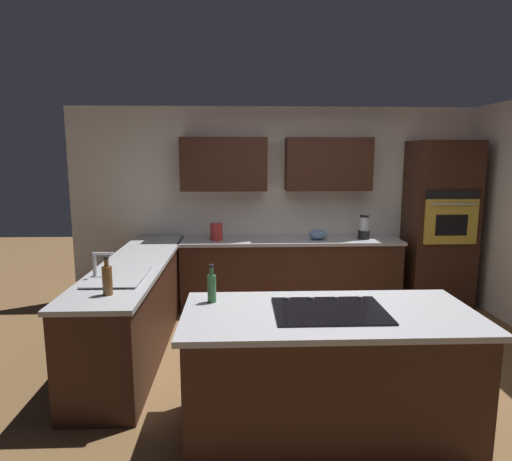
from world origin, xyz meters
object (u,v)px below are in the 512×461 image
at_px(blender, 364,229).
at_px(sink_unit, 117,276).
at_px(wall_oven, 439,225).
at_px(dish_soap_bottle, 107,279).
at_px(mixing_bowl, 318,234).
at_px(oil_bottle, 212,287).
at_px(kettle, 216,232).
at_px(cooktop, 330,310).

bearing_deg(blender, sink_unit, 33.30).
xyz_separation_m(wall_oven, sink_unit, (3.68, 1.79, -0.16)).
distance_m(wall_oven, blender, 1.00).
bearing_deg(sink_unit, blender, -146.70).
bearing_deg(dish_soap_bottle, blender, -139.48).
distance_m(blender, dish_soap_bottle, 3.45).
xyz_separation_m(mixing_bowl, oil_bottle, (1.21, 2.44, 0.05)).
bearing_deg(mixing_bowl, kettle, 0.00).
relative_size(wall_oven, kettle, 9.90).
xyz_separation_m(cooktop, oil_bottle, (0.82, -0.23, 0.10)).
bearing_deg(cooktop, mixing_bowl, -98.35).
bearing_deg(kettle, sink_unit, 66.13).
distance_m(blender, mixing_bowl, 0.60).
bearing_deg(mixing_bowl, oil_bottle, 63.62).
relative_size(mixing_bowl, dish_soap_bottle, 0.78).
distance_m(cooktop, kettle, 2.82).
height_order(blender, mixing_bowl, blender).
bearing_deg(kettle, blender, -180.00).
height_order(cooktop, dish_soap_bottle, dish_soap_bottle).
bearing_deg(sink_unit, cooktop, 151.68).
xyz_separation_m(cooktop, kettle, (0.91, -2.67, 0.10)).
distance_m(dish_soap_bottle, oil_bottle, 0.83).
height_order(sink_unit, kettle, sink_unit).
xyz_separation_m(sink_unit, mixing_bowl, (-2.08, -1.76, 0.05)).
bearing_deg(wall_oven, blender, 1.70).
relative_size(sink_unit, dish_soap_bottle, 2.32).
relative_size(wall_oven, dish_soap_bottle, 7.12).
height_order(blender, dish_soap_bottle, blender).
bearing_deg(dish_soap_bottle, sink_unit, -83.05).
height_order(mixing_bowl, dish_soap_bottle, dish_soap_bottle).
distance_m(wall_oven, kettle, 2.90).
bearing_deg(cooktop, dish_soap_bottle, -14.76).
relative_size(dish_soap_bottle, oil_bottle, 1.07).
xyz_separation_m(sink_unit, kettle, (-0.78, -1.76, 0.09)).
height_order(sink_unit, cooktop, sink_unit).
xyz_separation_m(blender, kettle, (1.90, 0.00, -0.03)).
relative_size(cooktop, mixing_bowl, 3.22).
xyz_separation_m(sink_unit, cooktop, (-1.69, 0.91, -0.01)).
bearing_deg(blender, dish_soap_bottle, 40.52).
bearing_deg(wall_oven, kettle, 0.59).
xyz_separation_m(cooktop, mixing_bowl, (-0.39, -2.67, 0.06)).
distance_m(cooktop, mixing_bowl, 2.70).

